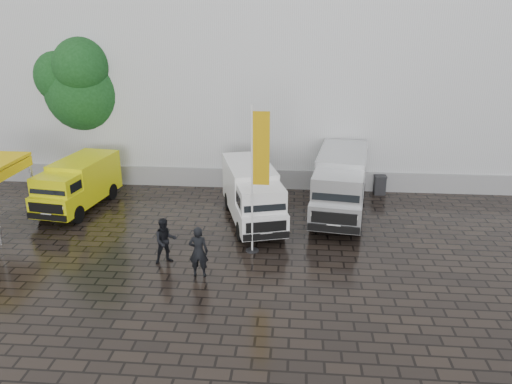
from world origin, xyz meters
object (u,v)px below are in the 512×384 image
at_px(van_yellow, 78,186).
at_px(wheelie_bin, 380,185).
at_px(van_silver, 340,185).
at_px(flagpole, 257,172).
at_px(person_front, 198,252).
at_px(person_tent, 165,241).
at_px(van_white, 252,196).

xyz_separation_m(van_yellow, wheelie_bin, (14.14, 3.23, -0.64)).
relative_size(van_yellow, van_silver, 0.77).
distance_m(flagpole, person_front, 3.55).
relative_size(van_yellow, flagpole, 0.87).
relative_size(wheelie_bin, person_tent, 0.57).
distance_m(flagpole, wheelie_bin, 9.30).
bearing_deg(van_white, person_tent, -140.64).
distance_m(van_silver, wheelie_bin, 3.73).
relative_size(van_yellow, wheelie_bin, 5.05).
distance_m(flagpole, person_tent, 4.13).
bearing_deg(person_tent, flagpole, -5.45).
relative_size(van_silver, person_tent, 3.69).
relative_size(van_white, wheelie_bin, 5.78).
bearing_deg(wheelie_bin, flagpole, -130.19).
xyz_separation_m(van_yellow, person_front, (6.73, -5.75, -0.20)).
xyz_separation_m(wheelie_bin, person_tent, (-8.80, -8.10, 0.37)).
height_order(van_white, person_front, van_white).
distance_m(person_front, person_tent, 1.64).
bearing_deg(person_tent, wheelie_bin, 17.31).
height_order(van_white, flagpole, flagpole).
distance_m(van_white, person_tent, 4.90).
xyz_separation_m(van_white, person_tent, (-2.78, -4.02, -0.35)).
height_order(van_silver, person_front, van_silver).
relative_size(van_yellow, van_white, 0.87).
xyz_separation_m(van_yellow, flagpole, (8.56, -3.70, 2.05)).
distance_m(wheelie_bin, person_tent, 11.96).
bearing_deg(van_yellow, person_front, -32.61).
relative_size(van_silver, flagpole, 1.12).
relative_size(van_yellow, person_front, 2.64).
bearing_deg(person_tent, van_silver, 13.13).
height_order(flagpole, person_tent, flagpole).
xyz_separation_m(van_yellow, van_white, (8.12, -0.84, 0.08)).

